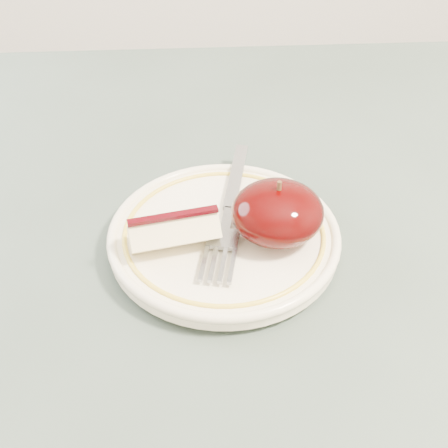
{
  "coord_description": "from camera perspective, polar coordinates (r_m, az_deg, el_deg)",
  "views": [
    {
      "loc": [
        0.03,
        -0.37,
        1.13
      ],
      "look_at": [
        0.05,
        0.04,
        0.78
      ],
      "focal_mm": 50.0,
      "sensor_mm": 36.0,
      "label": 1
    }
  ],
  "objects": [
    {
      "name": "apple_wedge",
      "position": [
        0.52,
        -4.58,
        -0.71
      ],
      "size": [
        0.08,
        0.05,
        0.04
      ],
      "rotation": [
        0.0,
        0.0,
        0.2
      ],
      "color": "#FEF4BB",
      "rests_on": "plate"
    },
    {
      "name": "plate",
      "position": [
        0.55,
        0.0,
        -1.11
      ],
      "size": [
        0.2,
        0.2,
        0.02
      ],
      "color": "white",
      "rests_on": "table"
    },
    {
      "name": "fork",
      "position": [
        0.56,
        0.48,
        1.3
      ],
      "size": [
        0.06,
        0.19,
        0.0
      ],
      "rotation": [
        0.0,
        0.0,
        1.38
      ],
      "color": "gray",
      "rests_on": "plate"
    },
    {
      "name": "apple_half",
      "position": [
        0.53,
        4.91,
        1.06
      ],
      "size": [
        0.08,
        0.08,
        0.06
      ],
      "color": "black",
      "rests_on": "plate"
    },
    {
      "name": "table",
      "position": [
        0.6,
        -4.8,
        -11.08
      ],
      "size": [
        0.9,
        0.9,
        0.75
      ],
      "color": "brown",
      "rests_on": "ground"
    }
  ]
}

